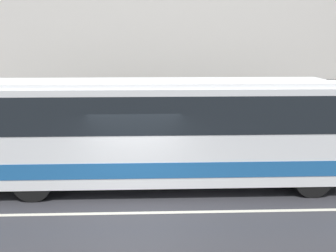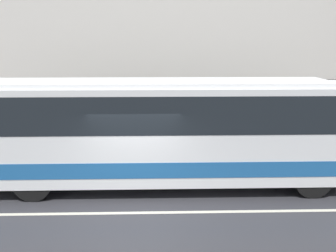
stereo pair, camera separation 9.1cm
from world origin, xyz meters
name	(u,v)px [view 2 (the right image)]	position (x,y,z in m)	size (l,w,h in m)	color
ground_plane	(134,213)	(0.00, 0.00, 0.00)	(60.00, 60.00, 0.00)	#333338
sidewalk	(142,151)	(0.00, 5.38, 0.07)	(60.00, 2.77, 0.15)	gray
lane_stripe	(134,213)	(0.00, 0.00, 0.00)	(54.00, 0.14, 0.01)	beige
transit_bus	(160,128)	(0.70, 1.98, 1.83)	(11.95, 2.49, 3.26)	white
pedestrian_waiting	(146,137)	(0.20, 4.63, 0.88)	(0.36, 0.36, 1.58)	#1E5933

